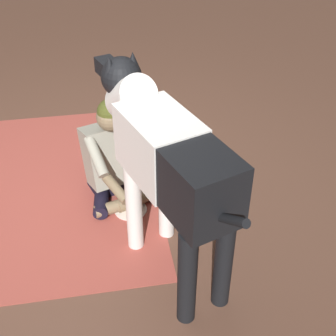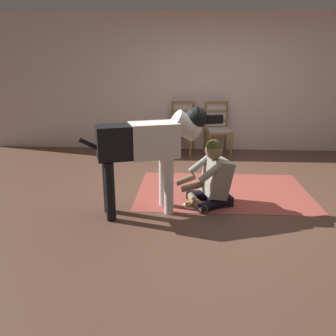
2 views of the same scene
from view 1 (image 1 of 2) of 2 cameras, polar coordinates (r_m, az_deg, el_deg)
name	(u,v)px [view 1 (image 1 of 2)]	position (r m, az deg, el deg)	size (l,w,h in m)	color
ground_plane	(81,186)	(3.76, -10.70, -2.18)	(15.72, 15.72, 0.00)	brown
area_rug	(59,185)	(3.80, -13.35, -2.02)	(2.29, 1.51, 0.01)	#9D443A
person_sitting_on_floor	(115,158)	(3.45, -6.63, 1.23)	(0.73, 0.60, 0.81)	black
large_dog	(165,157)	(2.59, -0.43, 1.34)	(1.56, 0.68, 1.23)	silver
hot_dog_on_plate	(130,208)	(3.46, -4.68, -4.96)	(0.24, 0.24, 0.06)	silver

